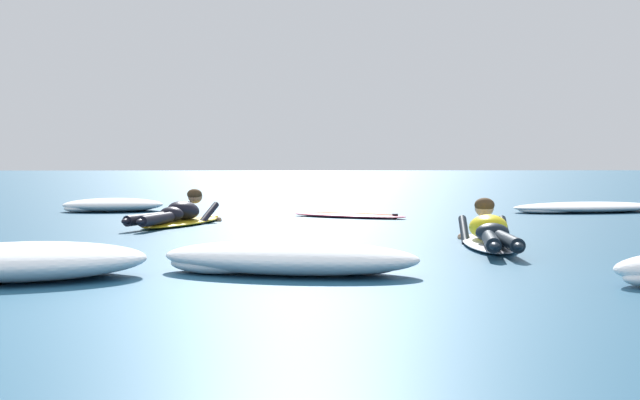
# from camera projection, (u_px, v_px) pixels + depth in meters

# --- Properties ---
(ground_plane) EXTENTS (120.00, 120.00, 0.00)m
(ground_plane) POSITION_uv_depth(u_px,v_px,m) (250.00, 210.00, 15.25)
(ground_plane) COLOR navy
(surfer_near) EXTENTS (0.78, 2.58, 0.54)m
(surfer_near) POSITION_uv_depth(u_px,v_px,m) (490.00, 234.00, 8.71)
(surfer_near) COLOR silver
(surfer_near) RESTS_ON ground
(surfer_far) EXTENTS (1.22, 2.48, 0.55)m
(surfer_far) POSITION_uv_depth(u_px,v_px,m) (179.00, 215.00, 11.64)
(surfer_far) COLOR yellow
(surfer_far) RESTS_ON ground
(drifting_surfboard) EXTENTS (1.94, 1.40, 0.16)m
(drifting_surfboard) POSITION_uv_depth(u_px,v_px,m) (350.00, 215.00, 13.21)
(drifting_surfboard) COLOR #E54C66
(drifting_surfboard) RESTS_ON ground
(whitewater_mid_left) EXTENTS (2.95, 1.65, 0.18)m
(whitewater_mid_left) POSITION_uv_depth(u_px,v_px,m) (587.00, 207.00, 14.60)
(whitewater_mid_left) COLOR white
(whitewater_mid_left) RESTS_ON ground
(whitewater_mid_right) EXTENTS (1.87, 1.34, 0.24)m
(whitewater_mid_right) POSITION_uv_depth(u_px,v_px,m) (114.00, 205.00, 14.79)
(whitewater_mid_right) COLOR white
(whitewater_mid_right) RESTS_ON ground
(whitewater_back) EXTENTS (2.03, 1.43, 0.29)m
(whitewater_back) POSITION_uv_depth(u_px,v_px,m) (24.00, 263.00, 6.30)
(whitewater_back) COLOR white
(whitewater_back) RESTS_ON ground
(whitewater_far_band) EXTENTS (2.20, 1.29, 0.26)m
(whitewater_far_band) POSITION_uv_depth(u_px,v_px,m) (290.00, 259.00, 6.64)
(whitewater_far_band) COLOR white
(whitewater_far_band) RESTS_ON ground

